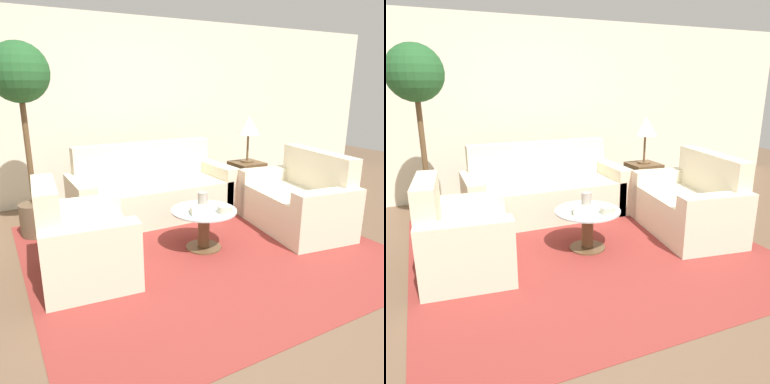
% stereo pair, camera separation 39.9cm
% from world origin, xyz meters
% --- Properties ---
extents(ground_plane, '(14.00, 14.00, 0.00)m').
position_xyz_m(ground_plane, '(0.00, 0.00, 0.00)').
color(ground_plane, brown).
extents(wall_back, '(10.00, 0.06, 2.60)m').
position_xyz_m(wall_back, '(0.00, 3.07, 1.30)').
color(wall_back, beige).
rests_on(wall_back, ground_plane).
extents(rug, '(3.46, 3.23, 0.01)m').
position_xyz_m(rug, '(0.04, 0.71, 0.00)').
color(rug, maroon).
rests_on(rug, ground_plane).
extents(sofa_main, '(2.06, 0.84, 0.93)m').
position_xyz_m(sofa_main, '(-0.02, 1.91, 0.30)').
color(sofa_main, beige).
rests_on(sofa_main, ground_plane).
extents(armchair, '(0.86, 1.01, 0.89)m').
position_xyz_m(armchair, '(-1.23, 0.71, 0.30)').
color(armchair, beige).
rests_on(armchair, ground_plane).
extents(loveseat, '(0.97, 1.44, 0.91)m').
position_xyz_m(loveseat, '(1.34, 0.69, 0.30)').
color(loveseat, beige).
rests_on(loveseat, ground_plane).
extents(coffee_table, '(0.68, 0.68, 0.43)m').
position_xyz_m(coffee_table, '(0.04, 0.71, 0.27)').
color(coffee_table, brown).
rests_on(coffee_table, ground_plane).
extents(side_table, '(0.41, 0.41, 0.60)m').
position_xyz_m(side_table, '(1.38, 1.78, 0.30)').
color(side_table, brown).
rests_on(side_table, ground_plane).
extents(table_lamp, '(0.33, 0.33, 0.64)m').
position_xyz_m(table_lamp, '(1.38, 1.78, 1.09)').
color(table_lamp, brown).
rests_on(table_lamp, side_table).
extents(potted_plant, '(0.62, 0.62, 2.08)m').
position_xyz_m(potted_plant, '(-1.43, 1.95, 1.50)').
color(potted_plant, brown).
rests_on(potted_plant, ground_plane).
extents(vase, '(0.10, 0.10, 0.18)m').
position_xyz_m(vase, '(0.03, 0.72, 0.52)').
color(vase, '#9E998E').
rests_on(vase, coffee_table).
extents(bowl, '(0.15, 0.15, 0.07)m').
position_xyz_m(bowl, '(0.18, 0.54, 0.46)').
color(bowl, beige).
rests_on(bowl, coffee_table).
extents(book_stack, '(0.25, 0.20, 0.07)m').
position_xyz_m(book_stack, '(-0.04, 0.63, 0.46)').
color(book_stack, beige).
rests_on(book_stack, coffee_table).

